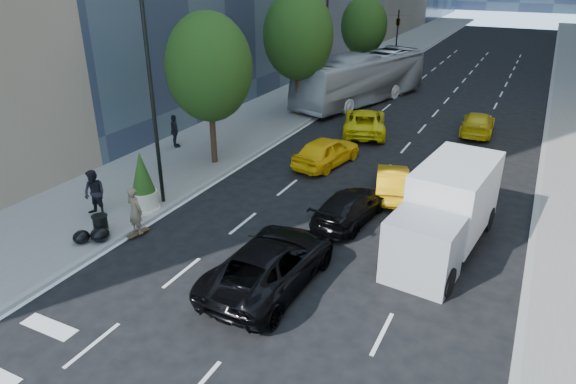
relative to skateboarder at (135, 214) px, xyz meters
The scene contains 22 objects.
ground 5.84m from the skateboarder, 13.62° to the right, with size 160.00×160.00×0.00m, color black.
sidewalk_left 28.86m from the skateboarder, 96.77° to the left, with size 6.00×120.00×0.15m, color slate.
lamp_near 5.60m from the skateboarder, 105.29° to the left, with size 2.13×0.22×10.00m.
lamp_far 21.22m from the skateboarder, 92.00° to the left, with size 2.13×0.22×10.00m.
tree_near 8.79m from the skateboarder, 101.82° to the left, with size 4.20×4.20×7.46m.
tree_mid 18.25m from the skateboarder, 95.18° to the left, with size 4.50×4.50×7.99m.
tree_far 30.91m from the skateboarder, 92.99° to the left, with size 3.90×3.90×6.92m.
traffic_signal 38.79m from the skateboarder, 91.19° to the left, with size 2.48×0.53×5.20m.
skateboarder is the anchor object (origin of this frame).
black_sedan_lincoln 6.13m from the skateboarder, ahead, with size 2.60×5.63×1.56m, color black.
black_sedan_mercedes 8.35m from the skateboarder, 34.90° to the left, with size 1.78×4.38×1.27m, color black.
taxi_a 10.76m from the skateboarder, 70.46° to the left, with size 1.77×4.40×1.50m, color yellow.
taxi_b 11.08m from the skateboarder, 46.22° to the left, with size 1.37×3.94×1.30m, color #FFAE0D.
taxi_c 16.57m from the skateboarder, 77.45° to the left, with size 2.44×5.28×1.47m, color yellow.
taxi_d 21.51m from the skateboarder, 62.89° to the left, with size 1.80×4.43×1.29m, color gold.
city_bus 23.35m from the skateboarder, 87.80° to the left, with size 3.00×12.81×3.57m, color #B4B7BA.
box_truck 11.46m from the skateboarder, 21.66° to the left, with size 3.02×6.60×3.05m.
pedestrian_a 2.47m from the skateboarder, behind, with size 0.94×0.73×1.94m, color black.
pedestrian_b 9.90m from the skateboarder, 119.32° to the left, with size 1.07×0.44×1.82m, color black.
trash_can 1.35m from the skateboarder, 140.53° to the right, with size 0.54×0.54×0.81m, color black.
planter_shrub 1.97m from the skateboarder, 121.33° to the left, with size 1.06×1.06×2.55m.
garbage_bags 1.70m from the skateboarder, 125.79° to the right, with size 1.14×1.10×0.56m.
Camera 1 is at (7.27, -11.56, 9.63)m, focal length 32.00 mm.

